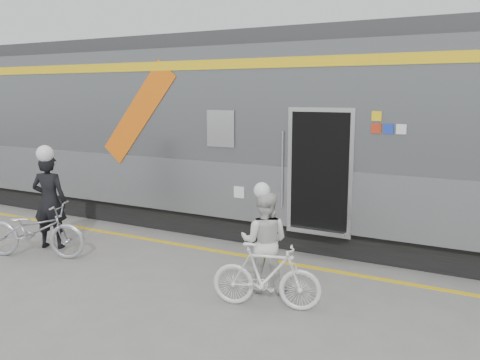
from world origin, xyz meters
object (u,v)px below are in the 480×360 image
Objects in this scene: bicycle_left at (34,230)px; bicycle_right at (266,276)px; woman at (264,242)px; man at (50,201)px.

bicycle_left is 1.25× the size of bicycle_right.
woman is 0.69m from bicycle_right.
woman is (4.31, 0.57, 0.26)m from bicycle_left.
woman is at bearing -103.52° from bicycle_left.
bicycle_right is (4.81, -0.53, -0.45)m from man.
man reaches higher than bicycle_left.
woman is 0.99× the size of bicycle_right.
woman reaches higher than bicycle_left.
bicycle_right is (4.61, 0.02, -0.04)m from bicycle_left.
woman is (4.51, 0.02, -0.15)m from man.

